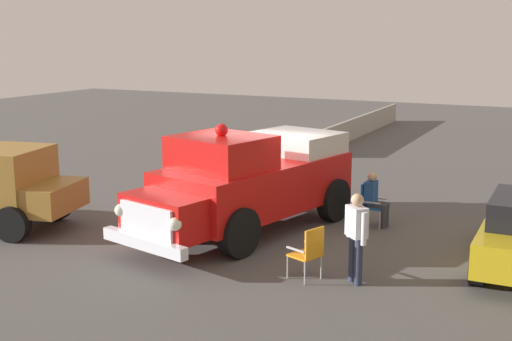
{
  "coord_description": "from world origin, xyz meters",
  "views": [
    {
      "loc": [
        13.67,
        6.6,
        4.47
      ],
      "look_at": [
        0.29,
        0.0,
        1.39
      ],
      "focal_mm": 46.68,
      "sensor_mm": 36.0,
      "label": 1
    }
  ],
  "objects_px": {
    "lawn_chair_near_truck": "(369,201)",
    "spectator_seated": "(375,197)",
    "vintage_fire_truck": "(249,180)",
    "spectator_standing": "(356,232)",
    "lawn_chair_spare": "(309,250)"
  },
  "relations": [
    {
      "from": "lawn_chair_spare",
      "to": "spectator_seated",
      "type": "height_order",
      "value": "spectator_seated"
    },
    {
      "from": "vintage_fire_truck",
      "to": "lawn_chair_near_truck",
      "type": "height_order",
      "value": "vintage_fire_truck"
    },
    {
      "from": "vintage_fire_truck",
      "to": "lawn_chair_spare",
      "type": "height_order",
      "value": "vintage_fire_truck"
    },
    {
      "from": "lawn_chair_near_truck",
      "to": "spectator_seated",
      "type": "relative_size",
      "value": 0.79
    },
    {
      "from": "lawn_chair_near_truck",
      "to": "spectator_standing",
      "type": "xyz_separation_m",
      "value": [
        3.73,
        0.87,
        0.37
      ]
    },
    {
      "from": "spectator_seated",
      "to": "spectator_standing",
      "type": "xyz_separation_m",
      "value": [
        3.73,
        0.74,
        0.27
      ]
    },
    {
      "from": "lawn_chair_spare",
      "to": "lawn_chair_near_truck",
      "type": "bearing_deg",
      "value": -178.97
    },
    {
      "from": "vintage_fire_truck",
      "to": "spectator_standing",
      "type": "bearing_deg",
      "value": 57.37
    },
    {
      "from": "lawn_chair_near_truck",
      "to": "spectator_standing",
      "type": "height_order",
      "value": "spectator_standing"
    },
    {
      "from": "lawn_chair_spare",
      "to": "spectator_standing",
      "type": "distance_m",
      "value": 0.92
    },
    {
      "from": "lawn_chair_spare",
      "to": "spectator_seated",
      "type": "bearing_deg",
      "value": 179.15
    },
    {
      "from": "vintage_fire_truck",
      "to": "spectator_standing",
      "type": "distance_m",
      "value": 3.8
    },
    {
      "from": "vintage_fire_truck",
      "to": "spectator_standing",
      "type": "relative_size",
      "value": 3.76
    },
    {
      "from": "lawn_chair_spare",
      "to": "spectator_standing",
      "type": "height_order",
      "value": "spectator_standing"
    },
    {
      "from": "lawn_chair_near_truck",
      "to": "spectator_seated",
      "type": "height_order",
      "value": "spectator_seated"
    }
  ]
}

